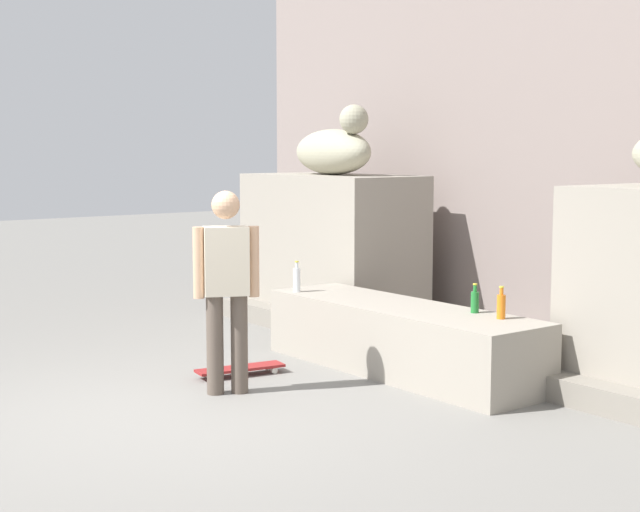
% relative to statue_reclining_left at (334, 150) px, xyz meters
% --- Properties ---
extents(ground_plane, '(40.00, 40.00, 0.00)m').
position_rel_statue_reclining_left_xyz_m(ground_plane, '(2.33, -3.53, -1.99)').
color(ground_plane, slate).
extents(facade_wall, '(9.61, 0.60, 5.89)m').
position_rel_statue_reclining_left_xyz_m(facade_wall, '(2.33, 1.23, 0.96)').
color(facade_wall, gray).
rests_on(facade_wall, ground_plane).
extents(pedestal_left, '(2.18, 1.12, 1.71)m').
position_rel_statue_reclining_left_xyz_m(pedestal_left, '(-0.04, 0.01, -1.14)').
color(pedestal_left, gray).
rests_on(pedestal_left, ground_plane).
extents(statue_reclining_left, '(1.68, 0.89, 0.78)m').
position_rel_statue_reclining_left_xyz_m(statue_reclining_left, '(0.00, 0.00, 0.00)').
color(statue_reclining_left, '#A39F85').
rests_on(statue_reclining_left, pedestal_left).
extents(ledge_block, '(2.93, 0.82, 0.61)m').
position_rel_statue_reclining_left_xyz_m(ledge_block, '(2.33, -1.05, -1.68)').
color(ledge_block, gray).
rests_on(ledge_block, ground_plane).
extents(skater, '(0.34, 0.50, 1.67)m').
position_rel_statue_reclining_left_xyz_m(skater, '(2.02, -2.69, -1.07)').
color(skater, brown).
rests_on(skater, ground_plane).
extents(skateboard, '(0.33, 0.82, 0.08)m').
position_rel_statue_reclining_left_xyz_m(skateboard, '(1.57, -2.28, -1.92)').
color(skateboard, maroon).
rests_on(skateboard, ground_plane).
extents(bottle_orange, '(0.07, 0.07, 0.27)m').
position_rel_statue_reclining_left_xyz_m(bottle_orange, '(3.34, -0.86, -1.27)').
color(bottle_orange, orange).
rests_on(bottle_orange, ledge_block).
extents(bottle_green, '(0.07, 0.07, 0.25)m').
position_rel_statue_reclining_left_xyz_m(bottle_green, '(3.00, -0.82, -1.28)').
color(bottle_green, '#1E722D').
rests_on(bottle_green, ledge_block).
extents(bottle_clear, '(0.07, 0.07, 0.30)m').
position_rel_statue_reclining_left_xyz_m(bottle_clear, '(1.12, -1.33, -1.25)').
color(bottle_clear, silver).
rests_on(bottle_clear, ledge_block).
extents(stair_step, '(6.90, 0.50, 0.21)m').
position_rel_statue_reclining_left_xyz_m(stair_step, '(2.33, -0.57, -1.89)').
color(stair_step, gray).
rests_on(stair_step, ground_plane).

